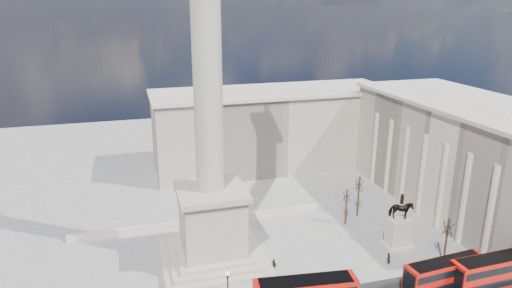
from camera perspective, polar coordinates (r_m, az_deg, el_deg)
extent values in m
plane|color=gray|center=(61.12, -4.43, -16.72)|extent=(180.00, 180.00, 0.00)
cube|color=#AB9E8F|center=(65.00, -5.37, -13.96)|extent=(14.00, 14.00, 1.00)
cube|color=#AB9E8F|center=(64.62, -5.39, -13.39)|extent=(12.00, 12.00, 0.50)
cube|color=#AB9E8F|center=(64.36, -5.41, -13.01)|extent=(10.00, 10.00, 0.50)
cube|color=#AB9E8F|center=(62.33, -5.52, -9.64)|extent=(8.00, 8.00, 8.00)
cube|color=#AB9E8F|center=(60.47, -5.64, -5.91)|extent=(9.00, 9.00, 0.80)
cylinder|color=#ABA38E|center=(55.98, -6.17, 10.69)|extent=(3.60, 3.60, 34.00)
cube|color=beige|center=(74.48, -7.00, -9.66)|extent=(40.00, 0.60, 1.10)
cube|color=beige|center=(84.78, 25.10, -1.65)|extent=(18.00, 45.00, 18.00)
cube|color=beige|center=(82.51, 25.92, 4.47)|extent=(19.00, 46.00, 0.60)
cube|color=beige|center=(98.09, 2.13, 1.82)|extent=(50.00, 16.00, 16.00)
cube|color=beige|center=(96.21, 2.18, 6.59)|extent=(51.00, 17.00, 0.60)
cube|color=black|center=(53.63, 6.20, -17.47)|extent=(11.42, 4.00, 0.95)
cube|color=black|center=(53.05, 6.24, -16.55)|extent=(10.68, 3.59, 0.06)
cube|color=#BC1109|center=(64.95, 27.62, -14.07)|extent=(11.51, 2.92, 4.21)
cube|color=black|center=(65.32, 27.53, -14.64)|extent=(11.06, 2.97, 0.94)
cube|color=black|center=(64.41, 27.76, -13.21)|extent=(11.06, 2.97, 0.94)
cube|color=black|center=(63.94, 27.89, -12.42)|extent=(10.36, 2.63, 0.06)
cylinder|color=black|center=(68.01, 29.37, -14.75)|extent=(1.22, 2.75, 1.14)
cube|color=#BC1109|center=(62.19, 22.56, -14.95)|extent=(10.97, 3.29, 3.98)
cube|color=black|center=(62.56, 22.49, -15.50)|extent=(10.55, 3.32, 0.88)
cube|color=black|center=(61.66, 22.68, -14.11)|extent=(10.55, 3.32, 0.88)
cube|color=black|center=(61.18, 22.78, -13.33)|extent=(9.88, 2.96, 0.06)
cylinder|color=black|center=(65.02, 24.42, -15.56)|extent=(1.28, 2.65, 1.08)
cylinder|color=black|center=(65.85, 25.25, -15.23)|extent=(1.28, 2.65, 1.08)
cylinder|color=black|center=(51.88, -3.57, -16.16)|extent=(0.28, 0.28, 0.28)
sphere|color=silver|center=(51.70, -3.58, -15.85)|extent=(0.53, 0.53, 0.53)
cube|color=beige|center=(71.25, 17.24, -11.97)|extent=(4.04, 3.03, 0.51)
cube|color=beige|center=(70.33, 17.38, -10.56)|extent=(3.23, 2.22, 4.45)
imported|color=black|center=(68.78, 17.65, -7.91)|extent=(3.55, 2.62, 2.73)
cylinder|color=black|center=(68.11, 17.78, -6.64)|extent=(0.51, 0.51, 1.21)
sphere|color=black|center=(67.82, 17.84, -6.06)|extent=(0.36, 0.36, 0.36)
cylinder|color=#332319|center=(67.51, 22.66, -11.23)|extent=(0.27, 0.27, 6.86)
cylinder|color=#332319|center=(74.59, 11.20, -7.72)|extent=(0.28, 0.28, 6.05)
cylinder|color=#332319|center=(77.64, 12.67, -6.40)|extent=(0.30, 0.30, 7.02)
imported|color=black|center=(64.68, 19.60, -14.87)|extent=(0.67, 0.56, 1.58)
imported|color=black|center=(66.44, 16.18, -13.60)|extent=(0.94, 0.85, 1.59)
imported|color=black|center=(62.48, 2.26, -14.88)|extent=(0.94, 1.11, 1.78)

